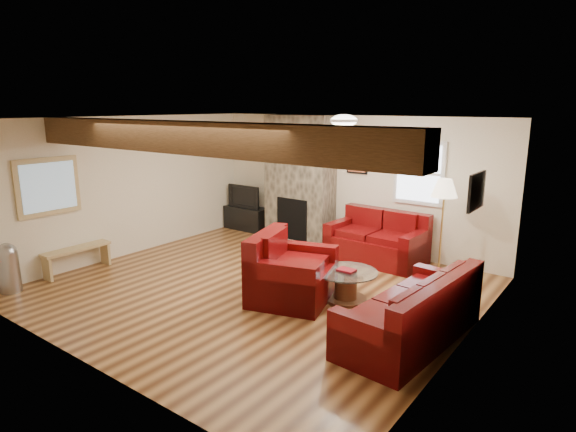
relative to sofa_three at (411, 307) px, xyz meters
name	(u,v)px	position (x,y,z in m)	size (l,w,h in m)	color
room	(256,207)	(-2.48, 0.18, 0.85)	(8.00, 8.00, 8.00)	#522D15
oak_beam	(187,137)	(-2.48, -1.07, 1.91)	(6.00, 0.36, 0.38)	#34220F
chimney_breast	(299,181)	(-3.48, 2.67, 0.82)	(1.40, 0.67, 2.50)	#3D382F
back_window	(419,173)	(-1.13, 2.89, 1.15)	(0.90, 0.08, 1.10)	silver
hatch_window	(48,187)	(-5.44, -1.32, 1.05)	(0.08, 1.00, 0.90)	tan
ceiling_dome	(344,123)	(-1.58, 1.08, 2.04)	(0.40, 0.40, 0.18)	beige
artwork_back	(357,160)	(-2.33, 2.89, 1.30)	(0.42, 0.06, 0.52)	black
artwork_right	(476,191)	(0.48, 0.48, 1.35)	(0.06, 0.55, 0.42)	black
sofa_three	(411,307)	(0.00, 0.00, 0.00)	(2.08, 0.87, 0.80)	#4B0805
loveseat	(376,237)	(-1.64, 2.41, 0.03)	(1.64, 0.94, 0.87)	#4B0805
armchair_red	(293,267)	(-1.81, 0.15, 0.07)	(1.17, 1.02, 0.94)	#4B0805
coffee_table	(346,286)	(-1.18, 0.56, -0.19)	(0.88, 0.88, 0.46)	#4C2D18
tv_cabinet	(247,218)	(-4.93, 2.71, -0.15)	(1.01, 0.40, 0.51)	black
television	(246,196)	(-4.93, 2.71, 0.35)	(0.85, 0.11, 0.49)	black
floor_lamp	(444,193)	(-0.49, 2.33, 0.94)	(0.40, 0.40, 1.58)	tan
pine_bench	(78,260)	(-5.31, -1.04, -0.19)	(0.26, 1.11, 0.42)	tan
pedal_bin	(8,268)	(-5.30, -2.11, -0.03)	(0.30, 0.30, 0.74)	#9D9DA1
coal_bucket	(277,235)	(-3.75, 2.29, -0.25)	(0.32, 0.32, 0.30)	gray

